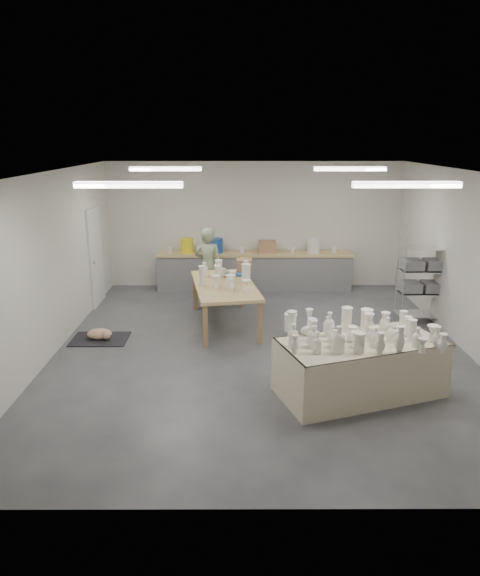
{
  "coord_description": "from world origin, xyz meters",
  "views": [
    {
      "loc": [
        -0.38,
        -8.24,
        3.53
      ],
      "look_at": [
        -0.35,
        0.18,
        1.05
      ],
      "focal_mm": 32.0,
      "sensor_mm": 36.0,
      "label": 1
    }
  ],
  "objects_px": {
    "drying_table": "(360,364)",
    "potter": "(208,267)",
    "red_stool": "(209,288)",
    "work_table": "(228,281)"
  },
  "relations": [
    {
      "from": "work_table",
      "to": "drying_table",
      "type": "bearing_deg",
      "value": -66.12
    },
    {
      "from": "drying_table",
      "to": "work_table",
      "type": "bearing_deg",
      "value": 104.75
    },
    {
      "from": "drying_table",
      "to": "red_stool",
      "type": "height_order",
      "value": "drying_table"
    },
    {
      "from": "potter",
      "to": "red_stool",
      "type": "height_order",
      "value": "potter"
    },
    {
      "from": "work_table",
      "to": "red_stool",
      "type": "relative_size",
      "value": 5.16
    },
    {
      "from": "drying_table",
      "to": "work_table",
      "type": "xyz_separation_m",
      "value": [
        -1.92,
        2.92,
        0.4
      ]
    },
    {
      "from": "work_table",
      "to": "potter",
      "type": "distance_m",
      "value": 1.25
    },
    {
      "from": "drying_table",
      "to": "red_stool",
      "type": "xyz_separation_m",
      "value": [
        -2.36,
        4.35,
        -0.16
      ]
    },
    {
      "from": "work_table",
      "to": "potter",
      "type": "relative_size",
      "value": 1.39
    },
    {
      "from": "drying_table",
      "to": "potter",
      "type": "bearing_deg",
      "value": 101.38
    }
  ]
}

